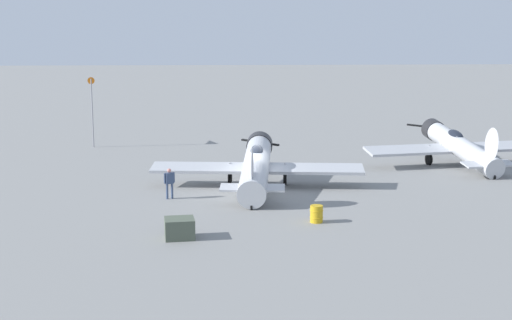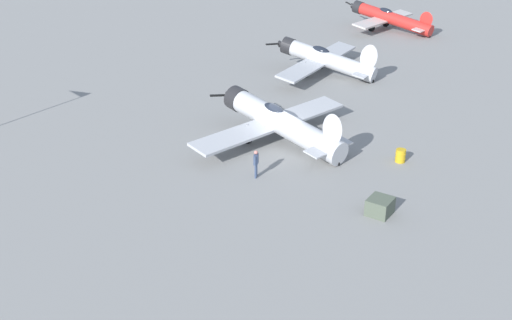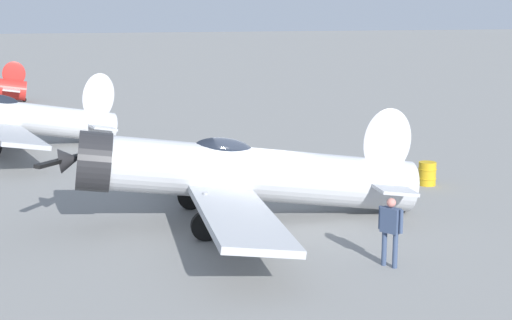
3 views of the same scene
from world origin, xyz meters
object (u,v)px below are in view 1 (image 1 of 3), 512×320
(equipment_crate, at_px, (180,228))
(windsock_mast, at_px, (92,82))
(airplane_mid_apron, at_px, (458,146))
(fuel_drum, at_px, (316,214))
(ground_crew_mechanic, at_px, (169,180))
(airplane_foreground, at_px, (256,165))

(equipment_crate, xyz_separation_m, windsock_mast, (-8.09, 27.49, 4.74))
(airplane_mid_apron, relative_size, windsock_mast, 2.28)
(equipment_crate, relative_size, fuel_drum, 1.70)
(ground_crew_mechanic, height_order, equipment_crate, ground_crew_mechanic)
(airplane_foreground, xyz_separation_m, equipment_crate, (-4.12, -9.86, -0.96))
(equipment_crate, bearing_deg, airplane_mid_apron, 40.82)
(ground_crew_mechanic, bearing_deg, windsock_mast, -9.92)
(airplane_mid_apron, distance_m, ground_crew_mechanic, 20.98)
(airplane_mid_apron, height_order, windsock_mast, windsock_mast)
(equipment_crate, bearing_deg, ground_crew_mechanic, 96.23)
(airplane_foreground, xyz_separation_m, airplane_mid_apron, (14.32, 6.06, 0.04))
(airplane_mid_apron, height_order, fuel_drum, airplane_mid_apron)
(equipment_crate, bearing_deg, airplane_foreground, 67.34)
(fuel_drum, xyz_separation_m, windsock_mast, (-14.53, 25.31, 4.78))
(airplane_foreground, xyz_separation_m, fuel_drum, (2.32, -7.68, -1.00))
(airplane_mid_apron, height_order, equipment_crate, airplane_mid_apron)
(fuel_drum, height_order, windsock_mast, windsock_mast)
(airplane_foreground, bearing_deg, equipment_crate, 164.34)
(airplane_mid_apron, xyz_separation_m, fuel_drum, (-12.00, -13.74, -1.03))
(fuel_drum, bearing_deg, airplane_foreground, 106.83)
(airplane_foreground, xyz_separation_m, ground_crew_mechanic, (-4.95, -2.22, -0.39))
(airplane_foreground, relative_size, equipment_crate, 9.09)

